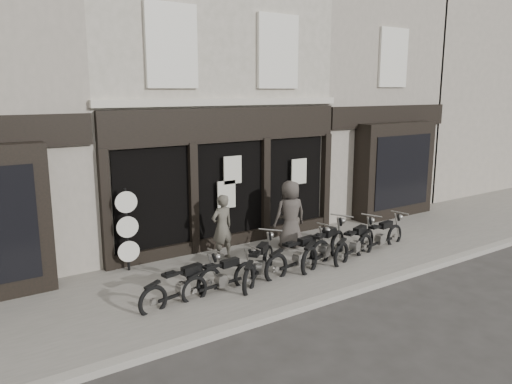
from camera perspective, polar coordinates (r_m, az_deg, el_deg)
ground_plane at (r=11.80m, az=4.68°, el=-10.12°), size 90.00×90.00×0.00m
pavement at (r=12.44m, az=2.05°, el=-8.63°), size 30.00×4.20×0.12m
kerb at (r=10.91m, az=8.90°, el=-11.73°), size 30.00×0.25×0.13m
central_building at (r=16.03m, az=-8.79°, el=10.45°), size 7.30×6.22×8.34m
neighbour_right at (r=19.59m, az=8.56°, el=10.52°), size 5.60×6.73×8.34m
filler_right at (r=25.88m, az=21.98°, el=10.18°), size 11.00×6.00×8.20m
motorcycle_0 at (r=10.47m, az=-8.30°, el=-10.79°), size 2.05×0.68×0.99m
motorcycle_1 at (r=10.86m, az=-3.94°, el=-9.94°), size 1.98×0.54×0.95m
motorcycle_2 at (r=11.49m, az=0.37°, el=-8.48°), size 1.84×1.56×1.04m
motorcycle_3 at (r=12.05m, az=5.02°, el=-7.49°), size 2.25×0.67×1.08m
motorcycle_4 at (r=12.66m, az=7.83°, el=-6.51°), size 2.22×1.21×1.13m
motorcycle_5 at (r=13.23m, az=11.27°, el=-5.99°), size 2.10×0.99×1.05m
motorcycle_6 at (r=14.05m, az=14.04°, el=-5.16°), size 2.07×0.59×0.99m
man_left at (r=12.66m, az=-3.90°, el=-4.02°), size 0.65×0.46×1.68m
man_centre at (r=13.84m, az=3.87°, el=-2.94°), size 0.87×0.75×1.55m
man_right at (r=13.57m, az=3.92°, el=-2.56°), size 0.99×0.72×1.86m
advert_sign_post at (r=12.18m, az=-14.48°, el=-4.63°), size 0.52×0.33×2.12m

